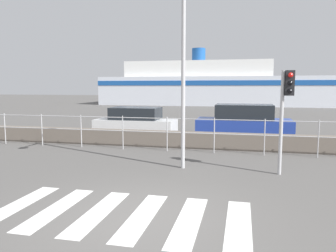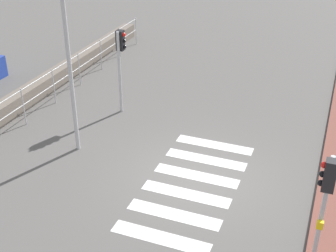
# 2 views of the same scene
# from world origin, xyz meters

# --- Properties ---
(ground_plane) EXTENTS (160.00, 160.00, 0.00)m
(ground_plane) POSITION_xyz_m (0.00, 0.00, 0.00)
(ground_plane) COLOR #565451
(crosswalk) EXTENTS (4.95, 2.40, 0.01)m
(crosswalk) POSITION_xyz_m (-0.38, 0.00, 0.00)
(crosswalk) COLOR silver
(crosswalk) RESTS_ON ground_plane
(seawall) EXTENTS (21.83, 0.55, 0.64)m
(seawall) POSITION_xyz_m (0.00, 7.16, 0.32)
(seawall) COLOR #6B6056
(seawall) RESTS_ON ground_plane
(harbor_fence) EXTENTS (19.68, 0.04, 1.32)m
(harbor_fence) POSITION_xyz_m (0.00, 6.28, 0.86)
(harbor_fence) COLOR #B2B2B5
(harbor_fence) RESTS_ON ground_plane
(traffic_light_far) EXTENTS (0.34, 0.32, 2.89)m
(traffic_light_far) POSITION_xyz_m (3.04, 3.71, 2.12)
(traffic_light_far) COLOR #B2B2B5
(traffic_light_far) RESTS_ON ground_plane
(streetlamp) EXTENTS (0.32, 1.33, 5.95)m
(streetlamp) POSITION_xyz_m (0.16, 3.59, 3.72)
(streetlamp) COLOR #B2B2B5
(streetlamp) RESTS_ON ground_plane
(ferry_boat) EXTENTS (33.63, 8.38, 7.52)m
(ferry_boat) POSITION_xyz_m (-0.81, 38.84, 2.43)
(ferry_boat) COLOR silver
(ferry_boat) RESTS_ON ground_plane
(parked_car_white) EXTENTS (4.12, 1.86, 1.38)m
(parked_car_white) POSITION_xyz_m (-3.54, 10.51, 0.59)
(parked_car_white) COLOR silver
(parked_car_white) RESTS_ON ground_plane
(parked_car_blue) EXTENTS (4.51, 1.85, 1.59)m
(parked_car_blue) POSITION_xyz_m (1.96, 10.51, 0.68)
(parked_car_blue) COLOR #233D9E
(parked_car_blue) RESTS_ON ground_plane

